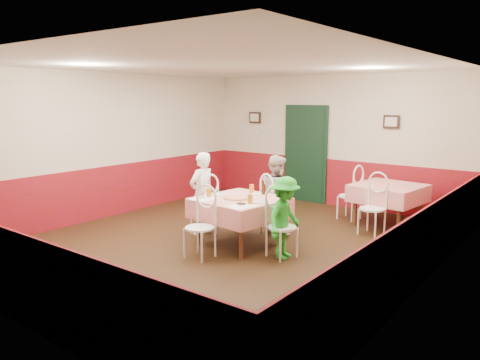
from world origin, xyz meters
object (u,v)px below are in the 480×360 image
Objects in this scene: glass_a at (209,193)px; glass_b at (250,199)px; chair_right at (282,227)px; diner_far at (276,195)px; diner_left at (202,193)px; chair_left at (204,209)px; pizza at (237,198)px; diner_right at (285,218)px; second_table at (388,205)px; glass_c at (252,189)px; chair_near at (200,228)px; wallet at (241,204)px; main_table at (240,222)px; chair_far at (274,208)px; chair_second_a at (350,196)px; chair_second_b at (372,209)px; beer_bottle at (263,189)px.

glass_b is (0.82, -0.01, 0.00)m from glass_a.
chair_right is 1.26m from diner_far.
glass_b is at bearing -0.62° from glass_a.
chair_left is at bearing 87.98° from diner_left.
diner_left is at bearing 169.81° from pizza.
glass_a is 0.12× the size of diner_right.
second_table is 0.93× the size of diner_right.
second_table is at bearing 54.04° from glass_c.
chair_near is 1.77m from diner_far.
second_table is 0.79× the size of diner_left.
glass_b is 1.27× the size of wallet.
chair_near is at bearing -96.38° from main_table.
diner_far is at bearing 103.30° from glass_b.
diner_left is (-0.99, -0.74, 0.26)m from chair_far.
second_table is 2.19m from chair_far.
chair_near is at bearing 146.68° from chair_right.
chair_far is 1.00× the size of chair_near.
glass_a is (-1.15, -2.79, 0.38)m from chair_second_a.
chair_far reaches higher than second_table.
glass_a is at bearing 62.63° from chair_left.
main_table is at bearing 101.68° from chair_right.
diner_left is at bearing -25.85° from chair_second_a.
glass_a is (-1.90, -2.79, 0.45)m from second_table.
chair_second_b is at bearing 41.72° from glass_c.
main_table is 0.85m from chair_right.
beer_bottle is at bearing 117.05° from chair_far.
glass_c reaches higher than chair_right.
chair_far and glass_a have the same top height.
beer_bottle is (0.26, 1.26, 0.42)m from chair_near.
main_table is 2.32m from chair_second_b.
diner_far is (0.19, 0.45, -0.15)m from glass_c.
diner_left reaches higher than chair_far.
chair_left is at bearing -132.88° from second_table.
second_table is 3.40m from glass_a.
diner_right is (0.05, -0.01, 0.15)m from chair_right.
glass_c is at bearing -13.38° from chair_second_a.
glass_c is 0.26m from beer_bottle.
chair_right and glass_b have the same top height.
chair_second_b is 4.11× the size of beer_bottle.
chair_right is at bearing 78.22° from diner_right.
pizza reaches higher than second_table.
chair_far is 1.24m from wallet.
chair_right reaches higher than pizza.
glass_a is (-1.90, -2.04, 0.38)m from chair_second_b.
glass_b is at bearing -32.65° from main_table.
chair_left is 0.26m from diner_left.
chair_second_a is 0.75× the size of diner_right.
chair_far is at bearing 65.21° from glass_c.
second_table is 3.37m from chair_left.
chair_left is 1.70m from chair_right.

